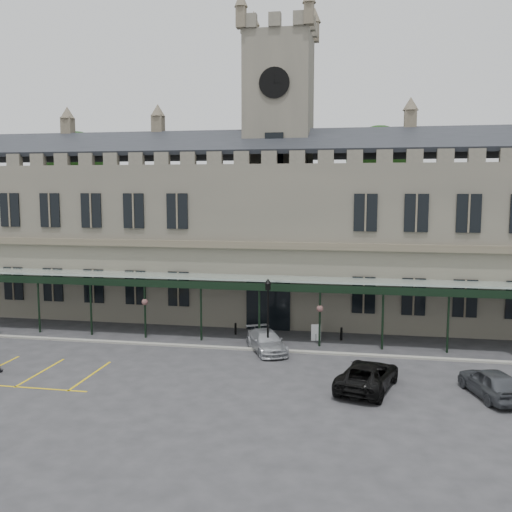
% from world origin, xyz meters
% --- Properties ---
extents(ground, '(140.00, 140.00, 0.00)m').
position_xyz_m(ground, '(0.00, 0.00, 0.00)').
color(ground, '#2D2D30').
extents(station_building, '(60.00, 10.36, 17.30)m').
position_xyz_m(station_building, '(0.00, 15.91, 6.47)').
color(station_building, '#5C584D').
rests_on(station_building, ground).
extents(clock_tower, '(5.60, 5.60, 24.80)m').
position_xyz_m(clock_tower, '(0.00, 16.00, 13.11)').
color(clock_tower, '#5C584D').
rests_on(clock_tower, ground).
extents(canopy, '(50.00, 4.10, 4.30)m').
position_xyz_m(canopy, '(0.00, 7.46, 2.40)').
color(canopy, '#8C9E93').
rests_on(canopy, ground).
extents(kerb, '(60.00, 0.40, 0.12)m').
position_xyz_m(kerb, '(0.00, 5.50, 0.06)').
color(kerb, gray).
rests_on(kerb, ground).
extents(tree_behind_left, '(6.00, 6.00, 16.00)m').
position_xyz_m(tree_behind_left, '(-22.00, 25.00, 12.81)').
color(tree_behind_left, '#332314').
rests_on(tree_behind_left, ground).
extents(tree_behind_mid, '(6.00, 6.00, 16.00)m').
position_xyz_m(tree_behind_mid, '(8.00, 25.00, 12.81)').
color(tree_behind_mid, '#332314').
rests_on(tree_behind_mid, ground).
extents(lamp_post_mid, '(0.45, 0.45, 4.77)m').
position_xyz_m(lamp_post_mid, '(0.96, 4.85, 2.83)').
color(lamp_post_mid, black).
rests_on(lamp_post_mid, ground).
extents(sign_board, '(0.66, 0.16, 1.13)m').
position_xyz_m(sign_board, '(3.67, 8.53, 0.55)').
color(sign_board, black).
rests_on(sign_board, ground).
extents(bollard_left, '(0.15, 0.15, 0.84)m').
position_xyz_m(bollard_left, '(-2.05, 9.13, 0.42)').
color(bollard_left, black).
rests_on(bollard_left, ground).
extents(bollard_right, '(0.16, 0.16, 0.88)m').
position_xyz_m(bollard_right, '(5.36, 8.96, 0.44)').
color(bollard_right, black).
rests_on(bollard_right, ground).
extents(car_taxi, '(3.61, 4.81, 1.30)m').
position_xyz_m(car_taxi, '(0.79, 5.39, 0.65)').
color(car_taxi, '#A5A7AD').
rests_on(car_taxi, ground).
extents(car_van, '(3.66, 5.64, 1.44)m').
position_xyz_m(car_van, '(7.00, -0.37, 0.72)').
color(car_van, black).
rests_on(car_van, ground).
extents(car_right_a, '(2.92, 4.64, 1.47)m').
position_xyz_m(car_right_a, '(13.00, -0.47, 0.74)').
color(car_right_a, '#3D4045').
rests_on(car_right_a, ground).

